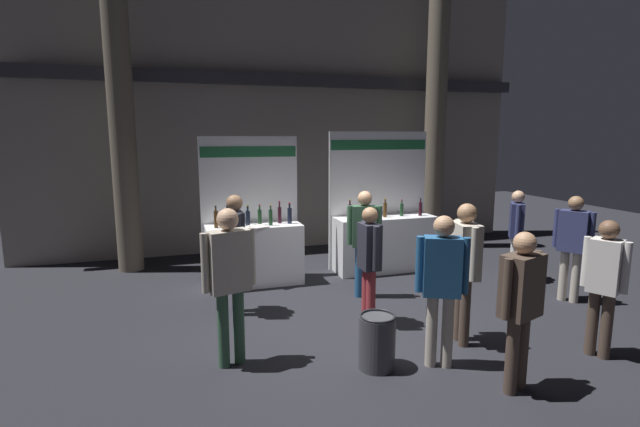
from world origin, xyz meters
TOP-DOWN VIEW (x-y plane):
  - ground_plane at (0.00, 0.00)m, footprint 24.00×24.00m
  - hall_colonnade at (0.00, 4.44)m, footprint 11.04×1.32m
  - exhibitor_booth_0 at (-1.11, 2.08)m, footprint 1.67×0.73m
  - exhibitor_booth_1 at (1.34, 2.17)m, footprint 1.96×0.66m
  - trash_bin at (-0.34, -1.28)m, footprint 0.40×0.40m
  - visitor_0 at (3.30, -0.24)m, footprint 0.41×0.49m
  - visitor_1 at (0.05, -0.14)m, footprint 0.23×0.49m
  - visitor_2 at (-1.57, 0.78)m, footprint 0.23×0.56m
  - visitor_3 at (3.23, 0.90)m, footprint 0.38×0.45m
  - visitor_4 at (0.40, 0.88)m, footprint 0.51×0.31m
  - visitor_5 at (0.90, -1.01)m, footprint 0.34×0.58m
  - visitor_6 at (0.77, -2.12)m, footprint 0.55×0.37m
  - visitor_7 at (0.32, -1.45)m, footprint 0.51×0.36m
  - visitor_8 at (-1.83, -0.73)m, footprint 0.59×0.32m
  - visitor_9 at (2.18, -1.78)m, footprint 0.36×0.43m

SIDE VIEW (x-z plane):
  - ground_plane at x=0.00m, z-range 0.00..0.00m
  - trash_bin at x=-0.34m, z-range 0.00..0.60m
  - exhibitor_booth_0 at x=-1.11m, z-range -0.62..1.87m
  - exhibitor_booth_1 at x=1.34m, z-range -0.65..1.92m
  - visitor_3 at x=3.23m, z-range 0.13..1.71m
  - visitor_1 at x=0.05m, z-range 0.13..1.72m
  - visitor_9 at x=2.18m, z-range 0.13..1.72m
  - visitor_0 at x=3.30m, z-range 0.15..1.77m
  - visitor_6 at x=0.77m, z-range 0.16..1.77m
  - visitor_4 at x=0.40m, z-range 0.15..1.82m
  - visitor_7 at x=0.32m, z-range 0.16..1.83m
  - visitor_2 at x=-1.57m, z-range 0.16..1.85m
  - visitor_5 at x=0.90m, z-range 0.18..1.90m
  - visitor_8 at x=-1.83m, z-range 0.17..1.92m
  - hall_colonnade at x=0.00m, z-range -0.05..6.57m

